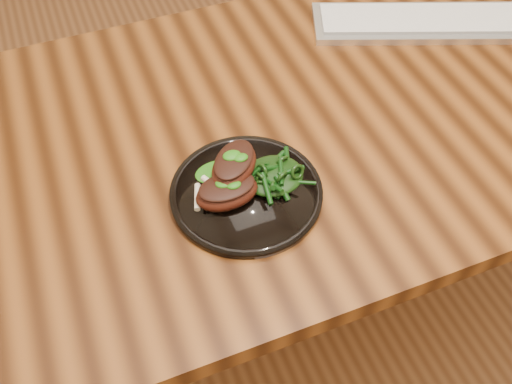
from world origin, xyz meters
TOP-DOWN VIEW (x-y plane):
  - desk at (0.00, 0.00)m, footprint 1.60×0.80m
  - plate at (-0.21, -0.15)m, footprint 0.25×0.25m
  - lamb_chop_front at (-0.24, -0.16)m, footprint 0.11×0.07m
  - lamb_chop_back at (-0.22, -0.12)m, footprint 0.12×0.12m
  - herb_smear at (-0.24, -0.09)m, footprint 0.08×0.05m
  - greens_heap at (-0.16, -0.14)m, footprint 0.10×0.10m
  - keyboard at (0.31, 0.16)m, footprint 0.48×0.29m

SIDE VIEW (x-z plane):
  - desk at x=0.00m, z-range 0.29..1.04m
  - plate at x=-0.21m, z-range 0.75..0.77m
  - keyboard at x=0.31m, z-range 0.75..0.77m
  - herb_smear at x=-0.24m, z-range 0.76..0.77m
  - greens_heap at x=-0.16m, z-range 0.76..0.80m
  - lamb_chop_front at x=-0.24m, z-range 0.76..0.81m
  - lamb_chop_back at x=-0.22m, z-range 0.78..0.83m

